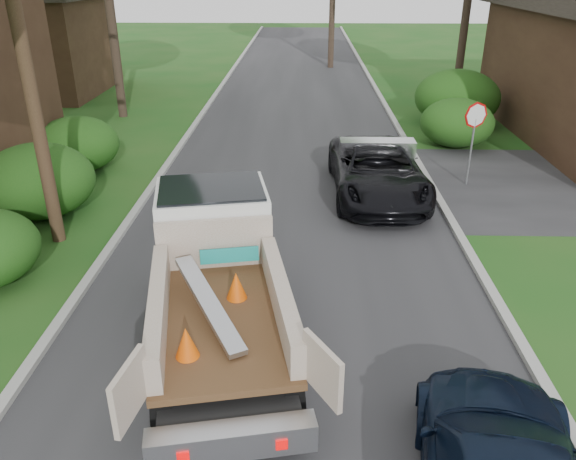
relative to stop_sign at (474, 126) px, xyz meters
The scene contains 13 objects.
ground 10.55m from the stop_sign, 120.02° to the right, with size 120.00×120.00×0.00m, color #184D16.
road 5.58m from the stop_sign, 169.11° to the left, with size 8.00×90.00×0.02m, color #28282B.
curb_left 9.51m from the stop_sign, behind, with size 0.20×90.00×0.12m, color #9E9E99.
curb_right 2.27m from the stop_sign, 137.73° to the left, with size 0.20×90.00×0.12m, color #9E9E99.
stop_sign is the anchor object (origin of this frame).
utility_pole 11.91m from the stop_sign, 159.38° to the right, with size 2.42×1.25×10.00m.
house_left_far 22.81m from the stop_sign, 145.19° to the left, with size 7.56×7.56×6.00m.
hedge_left_b 11.99m from the stop_sign, 167.94° to the right, with size 2.86×2.86×1.87m, color #0E4010.
hedge_left_c 12.08m from the stop_sign, behind, with size 2.60×2.60×1.70m, color #0E4010.
hedge_right_a 4.15m from the stop_sign, 81.47° to the left, with size 2.60×2.60×1.70m, color #0E4010.
hedge_right_b 7.15m from the stop_sign, 79.48° to the left, with size 3.38×3.38×2.21m, color #0E4010.
flatbed_truck 9.60m from the stop_sign, 132.05° to the right, with size 3.42×6.10×2.18m.
black_pickup 3.12m from the stop_sign, 161.96° to the right, with size 2.45×5.32×1.48m, color black.
Camera 1 is at (0.31, -6.88, 5.96)m, focal length 35.00 mm.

